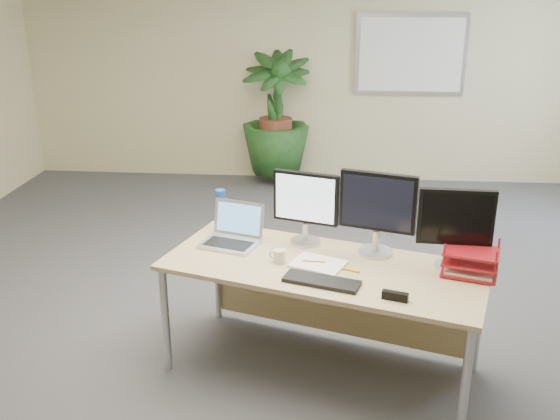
# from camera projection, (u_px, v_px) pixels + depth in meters

# --- Properties ---
(floor) EXTENTS (8.00, 8.00, 0.00)m
(floor) POSITION_uv_depth(u_px,v_px,m) (281.00, 348.00, 4.27)
(floor) COLOR #444449
(floor) RESTS_ON ground
(back_wall) EXTENTS (7.00, 0.04, 2.70)m
(back_wall) POSITION_uv_depth(u_px,v_px,m) (309.00, 70.00, 7.54)
(back_wall) COLOR beige
(back_wall) RESTS_ON floor
(whiteboard) EXTENTS (1.30, 0.04, 0.95)m
(whiteboard) POSITION_uv_depth(u_px,v_px,m) (411.00, 55.00, 7.34)
(whiteboard) COLOR silver
(whiteboard) RESTS_ON back_wall
(desk) EXTENTS (2.09, 1.35, 0.74)m
(desk) POSITION_uv_depth(u_px,v_px,m) (328.00, 281.00, 3.93)
(desk) COLOR tan
(desk) RESTS_ON floor
(floor_plant) EXTENTS (0.86, 0.86, 1.50)m
(floor_plant) POSITION_uv_depth(u_px,v_px,m) (276.00, 124.00, 7.50)
(floor_plant) COLOR #163914
(floor_plant) RESTS_ON floor
(monitor_left) EXTENTS (0.43, 0.20, 0.48)m
(monitor_left) POSITION_uv_depth(u_px,v_px,m) (306.00, 203.00, 4.01)
(monitor_left) COLOR #BCBCC1
(monitor_left) RESTS_ON desk
(monitor_right) EXTENTS (0.47, 0.22, 0.53)m
(monitor_right) POSITION_uv_depth(u_px,v_px,m) (378.00, 208.00, 3.84)
(monitor_right) COLOR #BCBCC1
(monitor_right) RESTS_ON desk
(monitor_dark) EXTENTS (0.44, 0.20, 0.49)m
(monitor_dark) POSITION_uv_depth(u_px,v_px,m) (456.00, 223.00, 3.66)
(monitor_dark) COLOR #BCBCC1
(monitor_dark) RESTS_ON desk
(laptop) EXTENTS (0.43, 0.40, 0.25)m
(laptop) POSITION_uv_depth(u_px,v_px,m) (233.00, 234.00, 4.09)
(laptop) COLOR silver
(laptop) RESTS_ON desk
(keyboard) EXTENTS (0.46, 0.27, 0.02)m
(keyboard) POSITION_uv_depth(u_px,v_px,m) (322.00, 281.00, 3.55)
(keyboard) COLOR black
(keyboard) RESTS_ON desk
(coffee_mug) EXTENTS (0.11, 0.07, 0.08)m
(coffee_mug) POSITION_uv_depth(u_px,v_px,m) (279.00, 256.00, 3.81)
(coffee_mug) COLOR silver
(coffee_mug) RESTS_ON desk
(spiral_notebook) EXTENTS (0.37, 0.33, 0.01)m
(spiral_notebook) POSITION_uv_depth(u_px,v_px,m) (318.00, 264.00, 3.78)
(spiral_notebook) COLOR white
(spiral_notebook) RESTS_ON desk
(orange_pen) EXTENTS (0.14, 0.02, 0.01)m
(orange_pen) POSITION_uv_depth(u_px,v_px,m) (314.00, 261.00, 3.79)
(orange_pen) COLOR orange
(orange_pen) RESTS_ON spiral_notebook
(yellow_highlighter) EXTENTS (0.11, 0.06, 0.01)m
(yellow_highlighter) POSITION_uv_depth(u_px,v_px,m) (351.00, 270.00, 3.70)
(yellow_highlighter) COLOR yellow
(yellow_highlighter) RESTS_ON desk
(water_bottle) EXTENTS (0.07, 0.07, 0.29)m
(water_bottle) POSITION_uv_depth(u_px,v_px,m) (221.00, 211.00, 4.29)
(water_bottle) COLOR silver
(water_bottle) RESTS_ON desk
(letter_tray) EXTENTS (0.37, 0.32, 0.15)m
(letter_tray) POSITION_uv_depth(u_px,v_px,m) (470.00, 264.00, 3.64)
(letter_tray) COLOR maroon
(letter_tray) RESTS_ON desk
(stapler) EXTENTS (0.15, 0.08, 0.05)m
(stapler) POSITION_uv_depth(u_px,v_px,m) (395.00, 296.00, 3.36)
(stapler) COLOR black
(stapler) RESTS_ON desk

